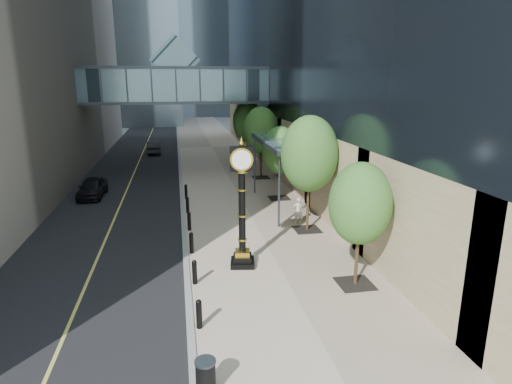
% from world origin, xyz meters
% --- Properties ---
extents(ground, '(320.00, 320.00, 0.00)m').
position_xyz_m(ground, '(0.00, 0.00, 0.00)').
color(ground, gray).
rests_on(ground, ground).
extents(road, '(8.00, 180.00, 0.02)m').
position_xyz_m(road, '(-7.00, 40.00, 0.01)').
color(road, black).
rests_on(road, ground).
extents(sidewalk, '(8.00, 180.00, 0.06)m').
position_xyz_m(sidewalk, '(1.00, 40.00, 0.03)').
color(sidewalk, '#BBA590').
rests_on(sidewalk, ground).
extents(curb, '(0.25, 180.00, 0.07)m').
position_xyz_m(curb, '(-3.00, 40.00, 0.04)').
color(curb, gray).
rests_on(curb, ground).
extents(skywalk, '(17.00, 4.20, 5.80)m').
position_xyz_m(skywalk, '(-3.00, 28.00, 7.71)').
color(skywalk, '#466270').
rests_on(skywalk, ground).
extents(entrance_canopy, '(3.00, 8.00, 4.38)m').
position_xyz_m(entrance_canopy, '(3.48, 14.00, 4.19)').
color(entrance_canopy, '#383F44').
rests_on(entrance_canopy, ground).
extents(bollard_row, '(0.20, 16.20, 0.90)m').
position_xyz_m(bollard_row, '(-2.70, 9.00, 0.51)').
color(bollard_row, black).
rests_on(bollard_row, sidewalk).
extents(street_trees, '(3.00, 28.66, 6.18)m').
position_xyz_m(street_trees, '(3.60, 17.07, 3.92)').
color(street_trees, black).
rests_on(street_trees, sidewalk).
extents(street_clock, '(1.18, 1.18, 5.49)m').
position_xyz_m(street_clock, '(-0.56, 5.59, 2.44)').
color(street_clock, black).
rests_on(street_clock, sidewalk).
extents(trash_bin, '(0.61, 0.61, 0.90)m').
position_xyz_m(trash_bin, '(-2.70, -2.07, 0.51)').
color(trash_bin, black).
rests_on(trash_bin, sidewalk).
extents(pedestrian, '(0.58, 0.41, 1.51)m').
position_xyz_m(pedestrian, '(3.41, 10.65, 0.82)').
color(pedestrian, beige).
rests_on(pedestrian, sidewalk).
extents(car_near, '(1.76, 4.04, 1.35)m').
position_xyz_m(car_near, '(-9.11, 18.87, 0.70)').
color(car_near, black).
rests_on(car_near, road).
extents(car_far, '(1.70, 4.19, 1.35)m').
position_xyz_m(car_far, '(-5.73, 36.74, 0.70)').
color(car_far, black).
rests_on(car_far, road).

